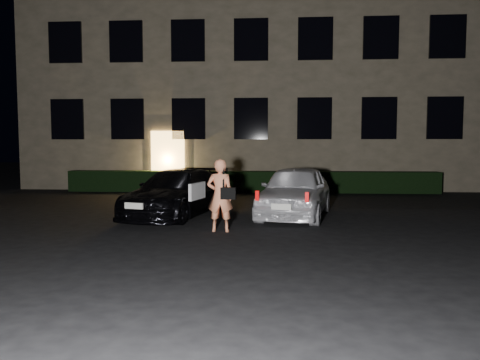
{
  "coord_description": "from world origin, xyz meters",
  "views": [
    {
      "loc": [
        0.87,
        -8.47,
        1.94
      ],
      "look_at": [
        0.16,
        2.0,
        1.14
      ],
      "focal_mm": 35.0,
      "sensor_mm": 36.0,
      "label": 1
    }
  ],
  "objects": [
    {
      "name": "man",
      "position": [
        -0.27,
        1.79,
        0.81
      ],
      "size": [
        0.67,
        0.41,
        1.62
      ],
      "rotation": [
        0.0,
        0.0,
        3.11
      ],
      "color": "#FF9467",
      "rests_on": "ground"
    },
    {
      "name": "hatch",
      "position": [
        1.5,
        4.07,
        0.69
      ],
      "size": [
        2.43,
        4.31,
        1.38
      ],
      "rotation": [
        0.0,
        0.0,
        -0.21
      ],
      "color": "silver",
      "rests_on": "ground"
    },
    {
      "name": "hedge",
      "position": [
        0.0,
        10.5,
        0.42
      ],
      "size": [
        15.0,
        0.7,
        0.85
      ],
      "primitive_type": "cube",
      "color": "black",
      "rests_on": "ground"
    },
    {
      "name": "sedan",
      "position": [
        -1.71,
        4.04,
        0.63
      ],
      "size": [
        2.74,
        4.62,
        1.25
      ],
      "rotation": [
        0.0,
        0.0,
        -0.24
      ],
      "color": "black",
      "rests_on": "ground"
    },
    {
      "name": "building",
      "position": [
        -0.0,
        14.99,
        6.0
      ],
      "size": [
        20.0,
        8.11,
        12.0
      ],
      "color": "brown",
      "rests_on": "ground"
    },
    {
      "name": "ground",
      "position": [
        0.0,
        0.0,
        0.0
      ],
      "size": [
        80.0,
        80.0,
        0.0
      ],
      "primitive_type": "plane",
      "color": "black",
      "rests_on": "ground"
    }
  ]
}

